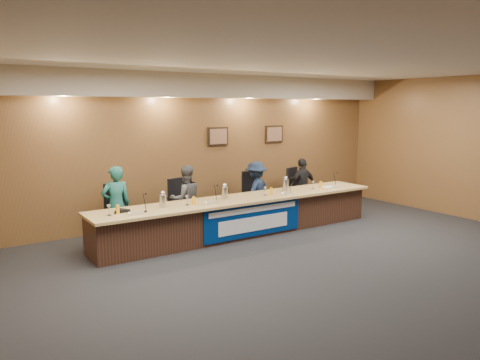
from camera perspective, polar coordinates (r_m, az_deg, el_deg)
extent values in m
plane|color=black|center=(7.60, 10.53, -10.53)|extent=(10.00, 10.00, 0.00)
cube|color=silver|center=(7.21, 11.28, 14.23)|extent=(10.00, 8.00, 0.04)
cube|color=brown|center=(10.45, -4.67, 3.88)|extent=(10.00, 0.04, 3.20)
cube|color=beige|center=(10.20, -4.07, 11.36)|extent=(10.00, 0.50, 0.50)
cube|color=#382015|center=(9.30, 0.23, -4.52)|extent=(6.00, 0.80, 0.70)
cube|color=tan|center=(9.18, 0.41, -2.31)|extent=(6.10, 0.95, 0.05)
cube|color=navy|center=(8.96, 1.72, -4.85)|extent=(2.20, 0.02, 0.65)
cube|color=silver|center=(8.90, 1.77, -3.62)|extent=(2.00, 0.01, 0.10)
cube|color=silver|center=(8.97, 1.76, -5.36)|extent=(1.60, 0.01, 0.28)
cube|color=black|center=(10.61, -2.71, 5.33)|extent=(0.52, 0.04, 0.42)
cube|color=black|center=(11.51, 4.17, 5.60)|extent=(0.52, 0.04, 0.42)
imported|color=#1B5C53|center=(8.88, -14.85, -2.97)|extent=(0.56, 0.39, 1.46)
imported|color=#4A4C50|center=(9.43, -6.61, -2.33)|extent=(0.73, 0.61, 1.36)
imported|color=#13203B|center=(10.32, 1.96, -1.40)|extent=(0.99, 0.80, 1.33)
imported|color=black|center=(11.15, 7.62, -0.73)|extent=(0.77, 0.33, 1.31)
cube|color=black|center=(9.03, -15.00, -4.40)|extent=(0.63, 0.63, 0.08)
cube|color=black|center=(9.56, -6.86, -3.41)|extent=(0.59, 0.59, 0.08)
cube|color=black|center=(10.43, 1.64, -2.31)|extent=(0.62, 0.62, 0.08)
cube|color=black|center=(11.26, 7.27, -1.55)|extent=(0.61, 0.61, 0.08)
cube|color=white|center=(7.88, -12.43, -3.88)|extent=(0.24, 0.08, 0.10)
cylinder|color=black|center=(8.09, -11.61, -3.77)|extent=(0.07, 0.07, 0.02)
cylinder|color=#F8AD16|center=(8.04, -14.68, -3.49)|extent=(0.06, 0.06, 0.15)
cylinder|color=silver|center=(7.95, -15.67, -3.56)|extent=(0.08, 0.08, 0.18)
cube|color=white|center=(8.56, -3.39, -2.67)|extent=(0.24, 0.08, 0.10)
cylinder|color=black|center=(8.73, -3.11, -2.67)|extent=(0.07, 0.07, 0.02)
cylinder|color=#F8AD16|center=(8.54, -5.66, -2.52)|extent=(0.06, 0.06, 0.15)
cylinder|color=silver|center=(8.52, -6.45, -2.46)|extent=(0.08, 0.08, 0.18)
cube|color=white|center=(9.48, 5.89, -1.56)|extent=(0.24, 0.08, 0.10)
cylinder|color=black|center=(9.74, 5.91, -1.49)|extent=(0.07, 0.07, 0.02)
cylinder|color=#F8AD16|center=(9.45, 3.81, -1.39)|extent=(0.06, 0.06, 0.15)
cylinder|color=silver|center=(9.39, 3.08, -1.35)|extent=(0.08, 0.08, 0.18)
cube|color=white|center=(10.40, 11.46, -0.76)|extent=(0.24, 0.08, 0.10)
cylinder|color=black|center=(10.61, 11.32, -0.76)|extent=(0.07, 0.07, 0.02)
cylinder|color=#F8AD16|center=(10.37, 9.81, -0.57)|extent=(0.06, 0.06, 0.15)
cylinder|color=silver|center=(10.22, 8.89, -0.60)|extent=(0.08, 0.08, 0.18)
cylinder|color=silver|center=(8.37, -9.39, -2.54)|extent=(0.13, 0.13, 0.23)
cylinder|color=silver|center=(9.03, -1.89, -1.57)|extent=(0.12, 0.12, 0.24)
cylinder|color=silver|center=(9.90, 5.56, -0.64)|extent=(0.13, 0.13, 0.25)
cylinder|color=black|center=(8.15, -14.33, -3.66)|extent=(0.32, 0.32, 0.05)
cube|color=white|center=(10.51, 10.79, -0.87)|extent=(0.26, 0.33, 0.01)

